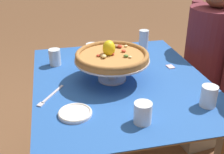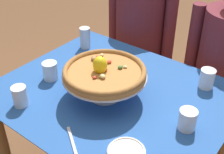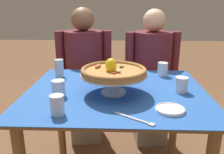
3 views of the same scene
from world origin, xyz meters
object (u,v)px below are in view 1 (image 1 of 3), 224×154
pizza (112,55)px  sugar_packet (170,67)px  water_glass_side_right (143,114)px  water_glass_back_left (144,41)px  pizza_stand (112,64)px  diner_left (207,70)px  water_glass_side_left (92,52)px  water_glass_front_left (55,58)px  dinner_fork (50,97)px  side_plate (75,113)px  water_glass_back_right (209,97)px

pizza → sugar_packet: bearing=101.9°
water_glass_side_right → water_glass_back_left: bearing=161.4°
pizza_stand → pizza: bearing=-160.2°
pizza_stand → diner_left: diner_left is taller
pizza → water_glass_back_left: bearing=142.4°
water_glass_back_left → water_glass_side_right: water_glass_back_left is taller
water_glass_back_left → water_glass_side_left: 0.38m
water_glass_back_left → pizza: bearing=-37.6°
pizza_stand → water_glass_side_right: bearing=5.2°
pizza_stand → sugar_packet: (-0.08, 0.37, -0.09)m
water_glass_back_left → water_glass_front_left: water_glass_back_left is taller
dinner_fork → diner_left: size_ratio=0.15×
pizza → dinner_fork: (0.12, -0.33, -0.14)m
dinner_fork → pizza: bearing=109.3°
pizza → side_plate: (0.29, -0.23, -0.13)m
water_glass_back_left → side_plate: water_glass_back_left is taller
pizza_stand → water_glass_back_left: (-0.40, 0.31, -0.03)m
dinner_fork → pizza_stand: bearing=109.1°
pizza → side_plate: size_ratio=2.59×
pizza → sugar_packet: (-0.08, 0.37, -0.14)m
water_glass_front_left → dinner_fork: water_glass_front_left is taller
water_glass_front_left → diner_left: (-0.03, 1.04, -0.20)m
water_glass_side_right → water_glass_front_left: 0.74m
water_glass_back_left → water_glass_back_right: (0.75, 0.06, -0.01)m
pizza → water_glass_back_left: (-0.40, 0.31, -0.08)m
pizza → water_glass_side_right: pizza is taller
pizza → water_glass_back_left: 0.52m
pizza → water_glass_side_left: pizza is taller
pizza → water_glass_side_left: size_ratio=4.08×
water_glass_side_right → diner_left: diner_left is taller
side_plate → water_glass_side_left: bearing=163.9°
water_glass_back_right → diner_left: (-0.64, 0.39, -0.20)m
water_glass_side_left → water_glass_back_right: water_glass_back_right is taller
sugar_packet → pizza_stand: bearing=-77.9°
pizza_stand → water_glass_side_left: (-0.32, -0.06, -0.05)m
side_plate → water_glass_back_left: bearing=142.2°
pizza_stand → water_glass_back_right: (0.35, 0.37, -0.05)m
water_glass_back_right → sugar_packet: size_ratio=1.98×
pizza → dinner_fork: 0.38m
water_glass_side_left → side_plate: 0.63m
dinner_fork → sugar_packet: 0.73m
water_glass_side_left → pizza_stand: bearing=9.9°
water_glass_front_left → water_glass_back_right: 0.89m
water_glass_back_left → water_glass_side_right: size_ratio=1.39×
sugar_packet → water_glass_side_right: bearing=-34.4°
pizza_stand → water_glass_side_right: size_ratio=4.26×
sugar_packet → water_glass_back_right: bearing=-0.4°
pizza → water_glass_back_left: pizza is taller
water_glass_back_right → dinner_fork: bearing=-108.5°
water_glass_back_right → water_glass_side_left: bearing=-147.6°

